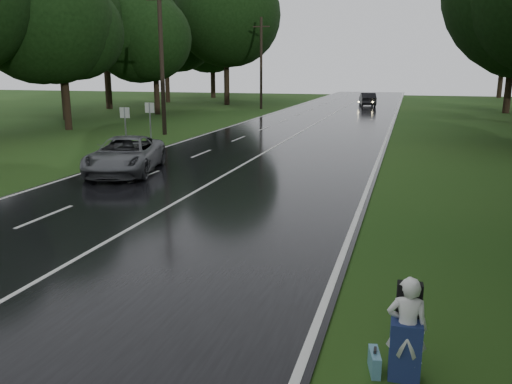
# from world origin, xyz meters

# --- Properties ---
(ground) EXTENTS (160.00, 160.00, 0.00)m
(ground) POSITION_xyz_m (0.00, 0.00, 0.00)
(ground) COLOR #214113
(ground) RESTS_ON ground
(road) EXTENTS (12.00, 140.00, 0.04)m
(road) POSITION_xyz_m (0.00, 20.00, 0.02)
(road) COLOR black
(road) RESTS_ON ground
(lane_center) EXTENTS (0.12, 140.00, 0.01)m
(lane_center) POSITION_xyz_m (0.00, 20.00, 0.04)
(lane_center) COLOR silver
(lane_center) RESTS_ON road
(grey_car) EXTENTS (3.75, 5.78, 1.48)m
(grey_car) POSITION_xyz_m (-4.13, 8.54, 0.78)
(grey_car) COLOR #57595D
(grey_car) RESTS_ON road
(far_car) EXTENTS (2.42, 4.89, 1.54)m
(far_car) POSITION_xyz_m (2.29, 51.75, 0.81)
(far_car) COLOR black
(far_car) RESTS_ON road
(hitchhiker) EXTENTS (0.58, 0.52, 1.54)m
(hitchhiker) POSITION_xyz_m (7.24, -3.37, 0.71)
(hitchhiker) COLOR silver
(hitchhiker) RESTS_ON ground
(suitcase) EXTENTS (0.22, 0.47, 0.32)m
(suitcase) POSITION_xyz_m (6.83, -3.34, 0.16)
(suitcase) COLOR teal
(suitcase) RESTS_ON ground
(utility_pole_mid) EXTENTS (1.80, 0.28, 9.49)m
(utility_pole_mid) POSITION_xyz_m (-8.50, 20.95, 0.00)
(utility_pole_mid) COLOR black
(utility_pole_mid) RESTS_ON ground
(utility_pole_far) EXTENTS (1.80, 0.28, 9.55)m
(utility_pole_far) POSITION_xyz_m (-8.50, 44.39, 0.00)
(utility_pole_far) COLOR black
(utility_pole_far) RESTS_ON ground
(road_sign_a) EXTENTS (0.55, 0.10, 2.31)m
(road_sign_a) POSITION_xyz_m (-7.20, 13.84, 0.00)
(road_sign_a) COLOR white
(road_sign_a) RESTS_ON ground
(road_sign_b) EXTENTS (0.57, 0.10, 2.39)m
(road_sign_b) POSITION_xyz_m (-7.20, 16.58, 0.00)
(road_sign_b) COLOR white
(road_sign_b) RESTS_ON ground
(tree_left_d) EXTENTS (8.19, 8.19, 12.80)m
(tree_left_d) POSITION_xyz_m (-16.39, 21.55, 0.00)
(tree_left_d) COLOR black
(tree_left_d) RESTS_ON ground
(tree_left_e) EXTENTS (7.82, 7.82, 12.21)m
(tree_left_e) POSITION_xyz_m (-16.21, 35.03, 0.00)
(tree_left_e) COLOR black
(tree_left_e) RESTS_ON ground
(tree_left_f) EXTENTS (11.44, 11.44, 17.88)m
(tree_left_f) POSITION_xyz_m (-14.39, 49.82, 0.00)
(tree_left_f) COLOR black
(tree_left_f) RESTS_ON ground
(tree_right_f) EXTENTS (8.81, 8.81, 13.76)m
(tree_right_f) POSITION_xyz_m (16.21, 45.97, 0.00)
(tree_right_f) COLOR black
(tree_right_f) RESTS_ON ground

